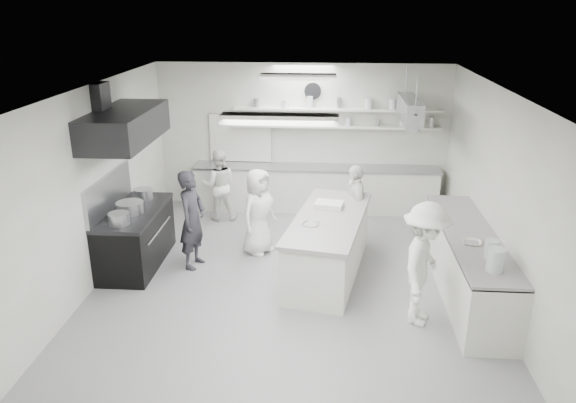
# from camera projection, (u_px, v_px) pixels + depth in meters

# --- Properties ---
(floor) EXTENTS (6.00, 7.00, 0.02)m
(floor) POSITION_uv_depth(u_px,v_px,m) (291.00, 281.00, 8.75)
(floor) COLOR gray
(floor) RESTS_ON ground
(ceiling) EXTENTS (6.00, 7.00, 0.02)m
(ceiling) POSITION_uv_depth(u_px,v_px,m) (291.00, 88.00, 7.72)
(ceiling) COLOR white
(ceiling) RESTS_ON wall_back
(wall_back) EXTENTS (6.00, 0.04, 3.00)m
(wall_back) POSITION_uv_depth(u_px,v_px,m) (302.00, 136.00, 11.52)
(wall_back) COLOR silver
(wall_back) RESTS_ON floor
(wall_front) EXTENTS (6.00, 0.04, 3.00)m
(wall_front) POSITION_uv_depth(u_px,v_px,m) (264.00, 316.00, 4.96)
(wall_front) COLOR silver
(wall_front) RESTS_ON floor
(wall_left) EXTENTS (0.04, 7.00, 3.00)m
(wall_left) POSITION_uv_depth(u_px,v_px,m) (95.00, 186.00, 8.45)
(wall_left) COLOR silver
(wall_left) RESTS_ON floor
(wall_right) EXTENTS (0.04, 7.00, 3.00)m
(wall_right) POSITION_uv_depth(u_px,v_px,m) (497.00, 195.00, 8.03)
(wall_right) COLOR silver
(wall_right) RESTS_ON floor
(stove) EXTENTS (0.80, 1.80, 0.90)m
(stove) POSITION_uv_depth(u_px,v_px,m) (136.00, 239.00, 9.15)
(stove) COLOR black
(stove) RESTS_ON floor
(exhaust_hood) EXTENTS (0.85, 2.00, 0.50)m
(exhaust_hood) POSITION_uv_depth(u_px,v_px,m) (124.00, 126.00, 8.50)
(exhaust_hood) COLOR black
(exhaust_hood) RESTS_ON wall_left
(back_counter) EXTENTS (5.00, 0.60, 0.92)m
(back_counter) POSITION_uv_depth(u_px,v_px,m) (316.00, 189.00, 11.57)
(back_counter) COLOR silver
(back_counter) RESTS_ON floor
(shelf_lower) EXTENTS (4.20, 0.26, 0.04)m
(shelf_lower) POSITION_uv_depth(u_px,v_px,m) (337.00, 127.00, 11.26)
(shelf_lower) COLOR silver
(shelf_lower) RESTS_ON wall_back
(shelf_upper) EXTENTS (4.20, 0.26, 0.04)m
(shelf_upper) POSITION_uv_depth(u_px,v_px,m) (337.00, 109.00, 11.14)
(shelf_upper) COLOR silver
(shelf_upper) RESTS_ON wall_back
(pass_through_window) EXTENTS (1.30, 0.04, 1.00)m
(pass_through_window) POSITION_uv_depth(u_px,v_px,m) (241.00, 138.00, 11.61)
(pass_through_window) COLOR black
(pass_through_window) RESTS_ON wall_back
(wall_clock) EXTENTS (0.32, 0.05, 0.32)m
(wall_clock) POSITION_uv_depth(u_px,v_px,m) (313.00, 91.00, 11.14)
(wall_clock) COLOR white
(wall_clock) RESTS_ON wall_back
(right_counter) EXTENTS (0.74, 3.30, 0.94)m
(right_counter) POSITION_uv_depth(u_px,v_px,m) (467.00, 265.00, 8.22)
(right_counter) COLOR silver
(right_counter) RESTS_ON floor
(pot_rack) EXTENTS (0.30, 1.60, 0.40)m
(pot_rack) POSITION_uv_depth(u_px,v_px,m) (409.00, 109.00, 10.07)
(pot_rack) COLOR #A2A3A7
(pot_rack) RESTS_ON ceiling
(light_fixture_front) EXTENTS (1.30, 0.25, 0.10)m
(light_fixture_front) POSITION_uv_depth(u_px,v_px,m) (280.00, 119.00, 6.06)
(light_fixture_front) COLOR silver
(light_fixture_front) RESTS_ON ceiling
(light_fixture_rear) EXTENTS (1.30, 0.25, 0.10)m
(light_fixture_rear) POSITION_uv_depth(u_px,v_px,m) (298.00, 77.00, 9.43)
(light_fixture_rear) COLOR silver
(light_fixture_rear) RESTS_ON ceiling
(prep_island) EXTENTS (1.38, 2.64, 0.93)m
(prep_island) POSITION_uv_depth(u_px,v_px,m) (328.00, 246.00, 8.84)
(prep_island) COLOR silver
(prep_island) RESTS_ON floor
(stove_pot) EXTENTS (0.43, 0.43, 0.23)m
(stove_pot) POSITION_uv_depth(u_px,v_px,m) (130.00, 209.00, 8.85)
(stove_pot) COLOR #A2A3A7
(stove_pot) RESTS_ON stove
(cook_stove) EXTENTS (0.51, 0.67, 1.65)m
(cook_stove) POSITION_uv_depth(u_px,v_px,m) (192.00, 220.00, 8.96)
(cook_stove) COLOR #27262C
(cook_stove) RESTS_ON floor
(cook_back) EXTENTS (0.79, 0.66, 1.44)m
(cook_back) POSITION_uv_depth(u_px,v_px,m) (219.00, 185.00, 10.98)
(cook_back) COLOR white
(cook_back) RESTS_ON floor
(cook_island_left) EXTENTS (0.80, 0.88, 1.51)m
(cook_island_left) POSITION_uv_depth(u_px,v_px,m) (258.00, 212.00, 9.48)
(cook_island_left) COLOR white
(cook_island_left) RESTS_ON floor
(cook_island_right) EXTENTS (0.48, 0.92, 1.50)m
(cook_island_right) POSITION_uv_depth(u_px,v_px,m) (355.00, 206.00, 9.75)
(cook_island_right) COLOR white
(cook_island_right) RESTS_ON floor
(cook_right) EXTENTS (0.99, 1.27, 1.73)m
(cook_right) POSITION_uv_depth(u_px,v_px,m) (424.00, 264.00, 7.34)
(cook_right) COLOR white
(cook_right) RESTS_ON floor
(bowl_island_a) EXTENTS (0.32, 0.32, 0.06)m
(bowl_island_a) POSITION_uv_depth(u_px,v_px,m) (311.00, 225.00, 8.38)
(bowl_island_a) COLOR #A2A3A7
(bowl_island_a) RESTS_ON prep_island
(bowl_island_b) EXTENTS (0.19, 0.19, 0.05)m
(bowl_island_b) POSITION_uv_depth(u_px,v_px,m) (314.00, 229.00, 8.26)
(bowl_island_b) COLOR silver
(bowl_island_b) RESTS_ON prep_island
(bowl_right) EXTENTS (0.32, 0.32, 0.06)m
(bowl_right) POSITION_uv_depth(u_px,v_px,m) (472.00, 243.00, 7.72)
(bowl_right) COLOR silver
(bowl_right) RESTS_ON right_counter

